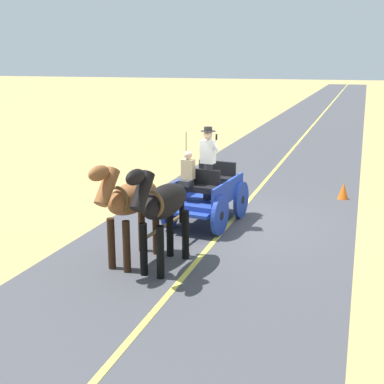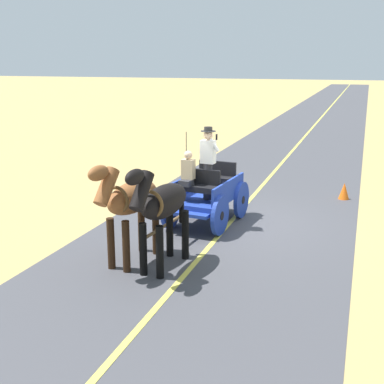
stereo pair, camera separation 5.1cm
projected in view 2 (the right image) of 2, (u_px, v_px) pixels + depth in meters
The scene contains 7 objects.
ground_plane at pixel (231, 222), 13.07m from camera, with size 200.00×200.00×0.00m, color tan.
road_surface at pixel (231, 222), 13.07m from camera, with size 6.17×160.00×0.01m, color #424247.
road_centre_stripe at pixel (231, 222), 13.07m from camera, with size 0.12×160.00×0.00m, color #DBCC4C.
horse_drawn_carriage at pixel (206, 192), 12.77m from camera, with size 1.64×4.52×2.50m.
horse_near_side at pixel (162, 205), 9.83m from camera, with size 0.73×2.14×2.21m.
horse_off_side at pixel (130, 201), 10.12m from camera, with size 0.80×2.15×2.21m.
traffic_cone at pixel (344, 191), 15.16m from camera, with size 0.32×0.32×0.50m, color orange.
Camera 2 is at (-3.08, 12.11, 4.04)m, focal length 47.51 mm.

